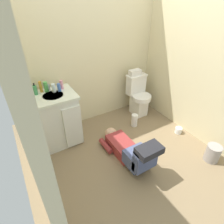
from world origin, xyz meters
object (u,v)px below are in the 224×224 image
at_px(soap_dispenser, 35,90).
at_px(bottle_clear, 54,88).
at_px(bottle_amber, 41,87).
at_px(faucet, 49,87).
at_px(bottle_pink, 61,85).
at_px(person_plumber, 129,150).
at_px(vanity_cabinet, 58,119).
at_px(bottle_blue, 59,88).
at_px(toilet, 138,96).
at_px(paper_towel_roll, 134,120).
at_px(toilet_paper_roll, 178,130).
at_px(bottle_green, 46,87).
at_px(trash_can, 213,153).
at_px(tissue_box, 135,73).

distance_m(soap_dispenser, bottle_clear, 0.24).
bearing_deg(bottle_amber, faucet, -9.34).
relative_size(soap_dispenser, bottle_pink, 1.25).
xyz_separation_m(faucet, person_plumber, (0.70, -1.02, -0.69)).
bearing_deg(vanity_cabinet, bottle_blue, 27.11).
relative_size(vanity_cabinet, bottle_amber, 5.24).
height_order(toilet, paper_towel_roll, toilet).
height_order(vanity_cabinet, toilet_paper_roll, vanity_cabinet).
xyz_separation_m(bottle_amber, toilet_paper_roll, (1.86, -0.99, -0.85)).
xyz_separation_m(faucet, bottle_pink, (0.17, -0.03, 0.02)).
xyz_separation_m(bottle_green, bottle_pink, (0.21, -0.03, -0.01)).
relative_size(person_plumber, bottle_blue, 9.28).
distance_m(faucet, soap_dispenser, 0.19).
bearing_deg(bottle_pink, vanity_cabinet, -146.05).
xyz_separation_m(faucet, bottle_green, (-0.04, -0.01, 0.02)).
bearing_deg(trash_can, bottle_green, 137.00).
height_order(soap_dispenser, paper_towel_roll, soap_dispenser).
bearing_deg(bottle_blue, vanity_cabinet, -152.89).
height_order(person_plumber, toilet_paper_roll, person_plumber).
relative_size(vanity_cabinet, trash_can, 3.29).
bearing_deg(person_plumber, bottle_amber, 127.88).
height_order(bottle_amber, bottle_clear, bottle_amber).
height_order(soap_dispenser, bottle_green, soap_dispenser).
distance_m(bottle_green, bottle_pink, 0.21).
height_order(person_plumber, bottle_blue, bottle_blue).
height_order(person_plumber, bottle_amber, bottle_amber).
bearing_deg(toilet_paper_roll, person_plumber, -177.04).
relative_size(toilet, faucet, 7.50).
height_order(bottle_pink, toilet_paper_roll, bottle_pink).
bearing_deg(bottle_clear, vanity_cabinet, -119.72).
distance_m(faucet, bottle_amber, 0.11).
xyz_separation_m(tissue_box, toilet_paper_roll, (0.26, -0.95, -0.75)).
xyz_separation_m(toilet, toilet_paper_roll, (0.22, -0.86, -0.32)).
distance_m(bottle_clear, trash_can, 2.39).
distance_m(person_plumber, bottle_green, 1.45).
relative_size(soap_dispenser, bottle_amber, 1.06).
relative_size(faucet, soap_dispenser, 0.60).
xyz_separation_m(tissue_box, bottle_clear, (-1.44, -0.06, 0.08)).
relative_size(bottle_clear, bottle_blue, 1.08).
xyz_separation_m(trash_can, toilet_paper_roll, (0.06, 0.66, -0.07)).
distance_m(toilet, bottle_blue, 1.51).
bearing_deg(person_plumber, tissue_box, 51.95).
relative_size(toilet, tissue_box, 3.41).
relative_size(bottle_pink, trash_can, 0.53).
bearing_deg(tissue_box, vanity_cabinet, -175.03).
bearing_deg(vanity_cabinet, paper_towel_roll, -12.86).
bearing_deg(tissue_box, toilet_paper_roll, -74.49).
relative_size(toilet, trash_can, 3.01).
relative_size(person_plumber, tissue_box, 4.84).
distance_m(vanity_cabinet, soap_dispenser, 0.52).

